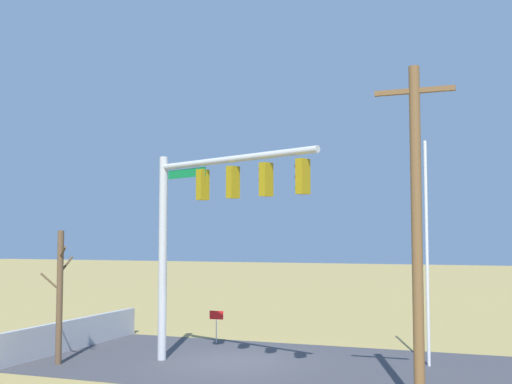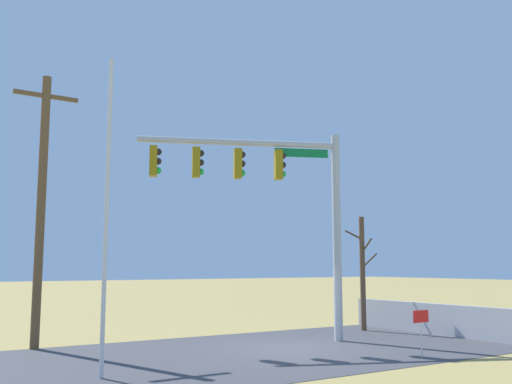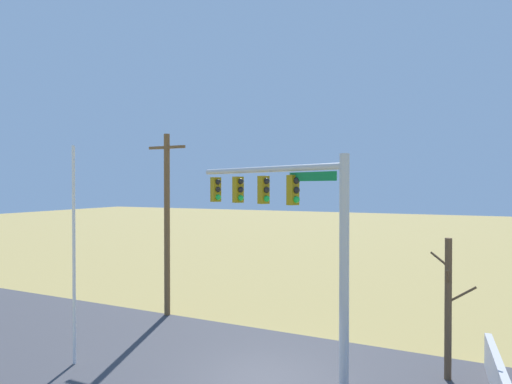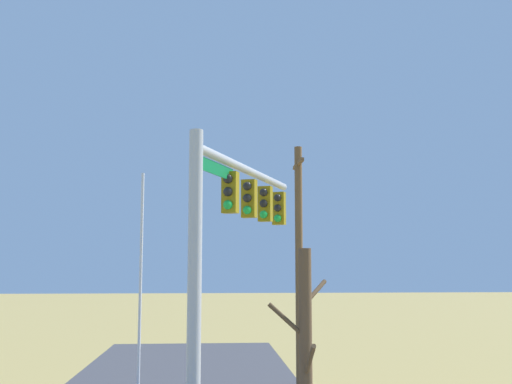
{
  "view_description": "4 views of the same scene",
  "coord_description": "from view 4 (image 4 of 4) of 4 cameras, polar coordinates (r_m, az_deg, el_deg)",
  "views": [
    {
      "loc": [
        -7.96,
        19.47,
        3.99
      ],
      "look_at": [
        -1.78,
        2.66,
        5.28
      ],
      "focal_mm": 44.9,
      "sensor_mm": 36.0,
      "label": 1
    },
    {
      "loc": [
        -10.03,
        -13.8,
        2.39
      ],
      "look_at": [
        -0.4,
        1.28,
        4.69
      ],
      "focal_mm": 40.25,
      "sensor_mm": 36.0,
      "label": 2
    },
    {
      "loc": [
        4.57,
        -10.81,
        5.75
      ],
      "look_at": [
        -1.24,
        2.33,
        5.57
      ],
      "focal_mm": 28.04,
      "sensor_mm": 36.0,
      "label": 3
    },
    {
      "loc": [
        14.36,
        0.87,
        3.94
      ],
      "look_at": [
        -0.67,
        2.01,
        5.82
      ],
      "focal_mm": 42.49,
      "sensor_mm": 36.0,
      "label": 4
    }
  ],
  "objects": [
    {
      "name": "signal_mast",
      "position": [
        14.05,
        -2.22,
        -3.41
      ],
      "size": [
        6.15,
        2.74,
        6.7
      ],
      "color": "#B2B5BA",
      "rests_on": "ground_plane"
    },
    {
      "name": "flagpole",
      "position": [
        20.52,
        -10.81,
        -8.07
      ],
      "size": [
        0.1,
        0.1,
        7.09
      ],
      "primitive_type": "cylinder",
      "color": "silver",
      "rests_on": "ground_plane"
    },
    {
      "name": "utility_pole",
      "position": [
        20.89,
        4.07,
        -6.3
      ],
      "size": [
        1.9,
        0.26,
        8.13
      ],
      "color": "brown",
      "rests_on": "ground_plane"
    }
  ]
}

